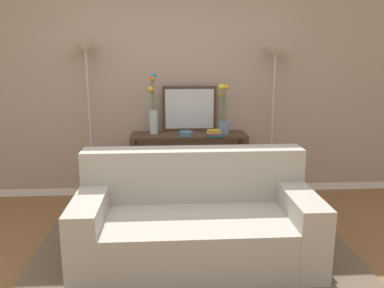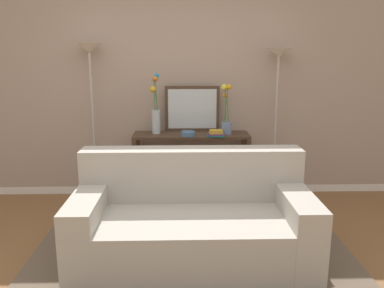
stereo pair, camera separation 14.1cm
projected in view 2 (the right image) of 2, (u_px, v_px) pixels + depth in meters
The scene contains 13 objects.
ground_plane at pixel (162, 284), 2.97m from camera, with size 16.00×16.00×0.02m, color brown.
back_wall at pixel (169, 86), 4.65m from camera, with size 12.00×0.15×2.63m.
area_rug at pixel (193, 265), 3.20m from camera, with size 2.75×1.92×0.01m.
couch at pixel (192, 223), 3.29m from camera, with size 1.94×0.95×0.88m.
console_table at pixel (191, 155), 4.52m from camera, with size 1.31×0.38×0.80m.
floor_lamp_left at pixel (91, 79), 4.35m from camera, with size 0.28×0.28×1.80m.
floor_lamp_right at pixel (277, 82), 4.41m from camera, with size 0.28×0.28×1.75m.
wall_mirror at pixel (192, 109), 4.56m from camera, with size 0.63×0.02×0.53m.
vase_tall_flowers at pixel (156, 112), 4.43m from camera, with size 0.11×0.11×0.68m.
vase_short_flowers at pixel (226, 118), 4.41m from camera, with size 0.13×0.12×0.56m.
fruit_bowl at pixel (188, 134), 4.34m from camera, with size 0.16×0.16×0.05m.
book_stack at pixel (216, 133), 4.33m from camera, with size 0.21×0.15×0.07m.
book_row_under_console at pixel (159, 196), 4.62m from camera, with size 0.31×0.18×0.13m.
Camera 2 is at (0.16, -2.66, 1.70)m, focal length 36.76 mm.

